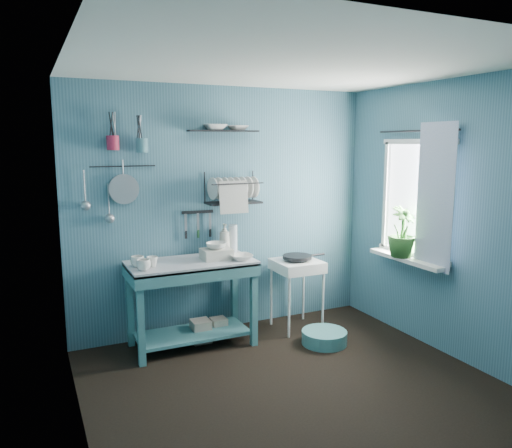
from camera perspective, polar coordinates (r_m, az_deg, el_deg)
name	(u,v)px	position (r m, az deg, el deg)	size (l,w,h in m)	color
floor	(295,387)	(4.22, 4.48, -18.10)	(3.20, 3.20, 0.00)	black
ceiling	(299,64)	(3.79, 4.98, 17.74)	(3.20, 3.20, 0.00)	silver
wall_back	(225,210)	(5.15, -3.56, 1.57)	(3.20, 3.20, 0.00)	#365E6F
wall_front	(448,284)	(2.65, 21.06, -6.45)	(3.20, 3.20, 0.00)	#365E6F
wall_left	(75,254)	(3.34, -19.95, -3.22)	(3.00, 3.00, 0.00)	#365E6F
wall_right	(453,221)	(4.80, 21.55, 0.36)	(3.00, 3.00, 0.00)	#365E6F
work_counter	(192,304)	(4.87, -7.34, -9.02)	(1.18, 0.59, 0.84)	#387377
mug_left	(144,265)	(4.47, -12.73, -4.60)	(0.12, 0.12, 0.10)	silver
mug_mid	(152,262)	(4.59, -11.77, -4.24)	(0.10, 0.10, 0.09)	silver
mug_right	(137,261)	(4.62, -13.40, -4.18)	(0.12, 0.12, 0.10)	silver
wash_tub	(216,254)	(4.80, -4.54, -3.43)	(0.28, 0.22, 0.10)	#B8B6A8
tub_bowl	(216,246)	(4.78, -4.55, -2.49)	(0.20, 0.20, 0.06)	silver
soap_bottle	(225,238)	(5.04, -3.62, -1.65)	(0.12, 0.12, 0.30)	#B8B6A8
water_bottle	(233,238)	(5.10, -2.65, -1.63)	(0.09, 0.09, 0.28)	silver
counter_bowl	(241,257)	(4.76, -1.73, -3.80)	(0.22, 0.22, 0.05)	silver
hotplate_stand	(297,294)	(5.30, 4.67, -8.03)	(0.46, 0.46, 0.73)	white
frying_pan	(297,257)	(5.20, 4.73, -3.77)	(0.30, 0.30, 0.04)	black
knife_strip	(198,212)	(5.02, -6.70, 1.37)	(0.32, 0.02, 0.03)	black
dish_rack	(233,188)	(5.02, -2.60, 4.15)	(0.55, 0.24, 0.32)	black
upper_shelf	(223,131)	(5.00, -3.80, 10.56)	(0.70, 0.18, 0.01)	black
shelf_bowl_left	(215,128)	(4.97, -4.67, 10.92)	(0.23, 0.23, 0.06)	silver
shelf_bowl_right	(238,131)	(5.06, -2.09, 10.60)	(0.19, 0.19, 0.05)	silver
utensil_cup_magenta	(113,143)	(4.74, -16.05, 8.91)	(0.11, 0.11, 0.13)	#9F1D38
utensil_cup_teal	(142,145)	(4.78, -12.92, 8.75)	(0.11, 0.11, 0.13)	#386B75
colander	(124,189)	(4.80, -14.86, 3.87)	(0.28, 0.28, 0.03)	#93959A
ladle_outer	(84,187)	(4.76, -19.02, 4.06)	(0.01, 0.01, 0.30)	#93959A
ladle_inner	(109,200)	(4.80, -16.50, 2.64)	(0.01, 0.01, 0.30)	#93959A
hook_rail	(123,166)	(4.80, -14.96, 6.40)	(0.01, 0.01, 0.60)	black
window_glass	(417,199)	(5.09, 17.88, 2.74)	(1.10, 1.10, 0.00)	white
windowsill	(407,259)	(5.13, 16.85, -3.85)	(0.16, 0.95, 0.04)	white
curtain	(435,197)	(4.82, 19.75, 2.90)	(1.35, 1.35, 0.00)	silver
curtain_rod	(416,131)	(5.03, 17.87, 10.09)	(0.02, 0.02, 1.05)	black
potted_plant	(402,232)	(5.08, 16.39, -0.85)	(0.28, 0.28, 0.50)	#2F6428
storage_tin_large	(201,331)	(5.04, -6.34, -12.05)	(0.18, 0.18, 0.22)	gray
storage_tin_small	(219,328)	(5.14, -4.29, -11.74)	(0.15, 0.15, 0.20)	gray
floor_basin	(324,337)	(5.03, 7.81, -12.71)	(0.44, 0.44, 0.13)	teal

